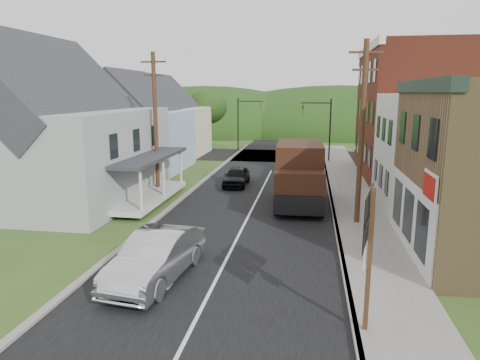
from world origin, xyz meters
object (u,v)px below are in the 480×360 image
at_px(delivery_van, 299,175).
at_px(route_sign_cluster, 368,239).
at_px(dark_sedan, 236,176).
at_px(warning_sign, 373,222).
at_px(silver_sedan, 157,257).

xyz_separation_m(delivery_van, route_sign_cluster, (2.15, -13.59, 0.89)).
bearing_deg(route_sign_cluster, dark_sedan, 122.42).
height_order(dark_sedan, warning_sign, warning_sign).
bearing_deg(route_sign_cluster, delivery_van, 111.38).
height_order(silver_sedan, delivery_van, delivery_van).
bearing_deg(silver_sedan, warning_sign, 27.12).
relative_size(delivery_van, route_sign_cluster, 1.65).
distance_m(silver_sedan, route_sign_cluster, 7.48).
height_order(dark_sedan, route_sign_cluster, route_sign_cluster).
height_order(route_sign_cluster, warning_sign, route_sign_cluster).
xyz_separation_m(dark_sedan, delivery_van, (4.55, -4.79, 1.18)).
bearing_deg(dark_sedan, warning_sign, -59.67).
xyz_separation_m(silver_sedan, route_sign_cluster, (6.82, -2.40, 1.89)).
xyz_separation_m(dark_sedan, route_sign_cluster, (6.70, -18.38, 2.07)).
distance_m(delivery_van, route_sign_cluster, 13.79).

